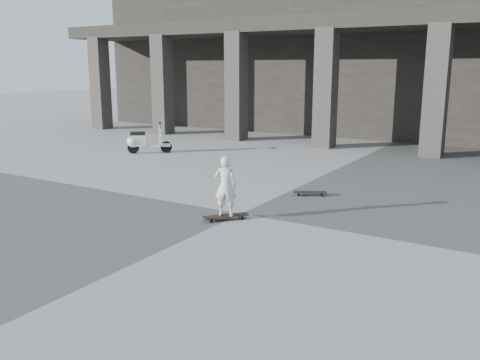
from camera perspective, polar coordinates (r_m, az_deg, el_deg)
The scene contains 6 objects.
ground at distance 9.66m, azimuth 0.13°, elevation -3.81°, with size 90.00×90.00×0.00m, color #494946.
colonnade at distance 22.23m, azimuth 19.31°, elevation 12.68°, with size 28.00×8.82×6.00m.
longboard at distance 9.27m, azimuth -1.61°, elevation -4.10°, with size 0.69×0.77×0.08m.
skateboard_spare at distance 11.10m, azimuth 7.87°, elevation -1.41°, with size 0.71×0.50×0.08m.
child at distance 9.12m, azimuth -1.63°, elevation -0.68°, with size 0.40×0.26×1.10m, color beige.
scooter at distance 16.68m, azimuth -10.97°, elevation 4.32°, with size 1.20×1.00×1.00m.
Camera 1 is at (4.80, -7.93, 2.73)m, focal length 38.00 mm.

